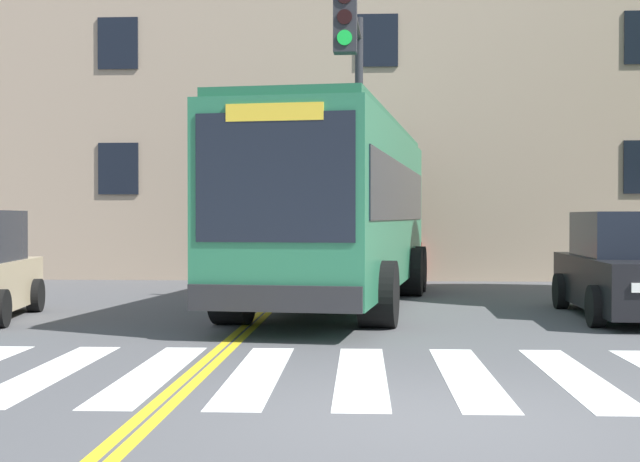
{
  "coord_description": "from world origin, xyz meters",
  "views": [
    {
      "loc": [
        -0.56,
        -7.57,
        1.72
      ],
      "look_at": [
        -1.47,
        8.65,
        1.46
      ],
      "focal_mm": 50.0,
      "sensor_mm": 36.0,
      "label": 1
    }
  ],
  "objects_px": {
    "car_black_far_lane": "(633,270)",
    "traffic_light_overhead": "(354,95)",
    "car_red_behind_bus": "(386,247)",
    "city_bus": "(339,207)"
  },
  "relations": [
    {
      "from": "car_black_far_lane",
      "to": "traffic_light_overhead",
      "type": "xyz_separation_m",
      "value": [
        -4.78,
        0.13,
        3.04
      ]
    },
    {
      "from": "city_bus",
      "to": "car_red_behind_bus",
      "type": "relative_size",
      "value": 2.66
    },
    {
      "from": "traffic_light_overhead",
      "to": "car_red_behind_bus",
      "type": "bearing_deg",
      "value": 85.72
    },
    {
      "from": "car_black_far_lane",
      "to": "car_red_behind_bus",
      "type": "xyz_separation_m",
      "value": [
        -4.03,
        10.15,
        0.02
      ]
    },
    {
      "from": "car_red_behind_bus",
      "to": "traffic_light_overhead",
      "type": "xyz_separation_m",
      "value": [
        -0.75,
        -10.03,
        3.02
      ]
    },
    {
      "from": "car_red_behind_bus",
      "to": "city_bus",
      "type": "bearing_deg",
      "value": -97.35
    },
    {
      "from": "city_bus",
      "to": "traffic_light_overhead",
      "type": "bearing_deg",
      "value": -78.76
    },
    {
      "from": "car_black_far_lane",
      "to": "car_red_behind_bus",
      "type": "bearing_deg",
      "value": 111.65
    },
    {
      "from": "car_black_far_lane",
      "to": "car_red_behind_bus",
      "type": "height_order",
      "value": "car_red_behind_bus"
    },
    {
      "from": "car_black_far_lane",
      "to": "car_red_behind_bus",
      "type": "relative_size",
      "value": 1.14
    }
  ]
}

